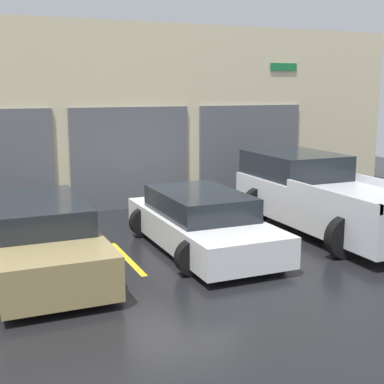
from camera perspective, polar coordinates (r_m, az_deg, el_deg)
ground_plane at (r=12.13m, az=-1.42°, el=-4.48°), size 28.00×28.00×0.00m
shophouse_building at (r=14.81m, az=-6.28°, el=7.84°), size 16.56×0.68×4.96m
pickup_truck at (r=12.65m, az=13.70°, el=-0.41°), size 2.60×5.27×1.68m
sedan_white at (r=10.89m, az=0.98°, el=-3.21°), size 2.20×4.40×1.18m
sedan_side at (r=10.04m, az=-15.82°, el=-4.62°), size 2.13×4.75×1.27m
parking_stripe_left at (r=10.49m, az=-6.95°, el=-7.02°), size 0.12×2.20×0.01m
parking_stripe_centre at (r=11.73m, az=8.14°, el=-5.10°), size 0.12×2.20×0.01m
parking_stripe_right at (r=13.61m, az=19.65°, el=-3.39°), size 0.12×2.20×0.01m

